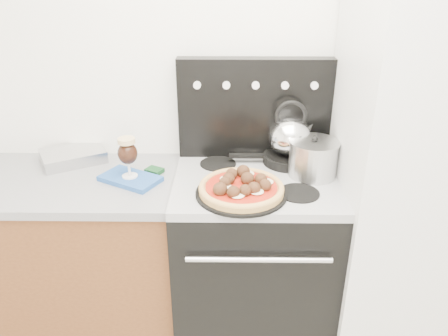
{
  "coord_description": "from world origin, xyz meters",
  "views": [
    {
      "loc": [
        -0.05,
        -0.65,
        1.84
      ],
      "look_at": [
        -0.07,
        1.05,
        1.03
      ],
      "focal_mm": 35.0,
      "sensor_mm": 36.0,
      "label": 1
    }
  ],
  "objects_px": {
    "oven_mitt": "(130,179)",
    "stove_body": "(253,261)",
    "fridge": "(409,175)",
    "pizza_pan": "(241,193)",
    "pizza": "(241,187)",
    "skillet": "(288,159)",
    "stock_pot": "(313,159)",
    "tea_kettle": "(290,133)",
    "base_cabinet": "(42,258)",
    "beer_glass": "(128,157)"
  },
  "relations": [
    {
      "from": "base_cabinet",
      "to": "oven_mitt",
      "type": "bearing_deg",
      "value": -2.74
    },
    {
      "from": "fridge",
      "to": "beer_glass",
      "type": "height_order",
      "value": "fridge"
    },
    {
      "from": "beer_glass",
      "to": "skillet",
      "type": "bearing_deg",
      "value": 12.7
    },
    {
      "from": "pizza",
      "to": "pizza_pan",
      "type": "bearing_deg",
      "value": 0.0
    },
    {
      "from": "oven_mitt",
      "to": "stove_body",
      "type": "bearing_deg",
      "value": -0.03
    },
    {
      "from": "oven_mitt",
      "to": "fridge",
      "type": "bearing_deg",
      "value": -1.12
    },
    {
      "from": "base_cabinet",
      "to": "stove_body",
      "type": "xyz_separation_m",
      "value": [
        1.1,
        -0.02,
        0.01
      ]
    },
    {
      "from": "oven_mitt",
      "to": "tea_kettle",
      "type": "xyz_separation_m",
      "value": [
        0.76,
        0.17,
        0.17
      ]
    },
    {
      "from": "skillet",
      "to": "stock_pot",
      "type": "bearing_deg",
      "value": -54.8
    },
    {
      "from": "stove_body",
      "to": "skillet",
      "type": "height_order",
      "value": "skillet"
    },
    {
      "from": "skillet",
      "to": "fridge",
      "type": "bearing_deg",
      "value": -20.3
    },
    {
      "from": "base_cabinet",
      "to": "pizza",
      "type": "bearing_deg",
      "value": -10.19
    },
    {
      "from": "fridge",
      "to": "stock_pot",
      "type": "bearing_deg",
      "value": 172.17
    },
    {
      "from": "stove_body",
      "to": "beer_glass",
      "type": "relative_size",
      "value": 4.48
    },
    {
      "from": "fridge",
      "to": "tea_kettle",
      "type": "height_order",
      "value": "fridge"
    },
    {
      "from": "pizza",
      "to": "skillet",
      "type": "relative_size",
      "value": 1.48
    },
    {
      "from": "stove_body",
      "to": "tea_kettle",
      "type": "distance_m",
      "value": 0.68
    },
    {
      "from": "stove_body",
      "to": "pizza_pan",
      "type": "bearing_deg",
      "value": -114.04
    },
    {
      "from": "base_cabinet",
      "to": "skillet",
      "type": "height_order",
      "value": "skillet"
    },
    {
      "from": "fridge",
      "to": "pizza_pan",
      "type": "bearing_deg",
      "value": -170.02
    },
    {
      "from": "pizza_pan",
      "to": "pizza",
      "type": "height_order",
      "value": "pizza"
    },
    {
      "from": "pizza",
      "to": "oven_mitt",
      "type": "bearing_deg",
      "value": 162.72
    },
    {
      "from": "skillet",
      "to": "tea_kettle",
      "type": "xyz_separation_m",
      "value": [
        0.0,
        0.0,
        0.14
      ]
    },
    {
      "from": "pizza",
      "to": "stock_pot",
      "type": "distance_m",
      "value": 0.39
    },
    {
      "from": "base_cabinet",
      "to": "fridge",
      "type": "relative_size",
      "value": 0.76
    },
    {
      "from": "base_cabinet",
      "to": "pizza_pan",
      "type": "height_order",
      "value": "pizza_pan"
    },
    {
      "from": "fridge",
      "to": "stock_pot",
      "type": "relative_size",
      "value": 8.54
    },
    {
      "from": "skillet",
      "to": "tea_kettle",
      "type": "distance_m",
      "value": 0.14
    },
    {
      "from": "beer_glass",
      "to": "tea_kettle",
      "type": "xyz_separation_m",
      "value": [
        0.76,
        0.17,
        0.06
      ]
    },
    {
      "from": "stove_body",
      "to": "skillet",
      "type": "distance_m",
      "value": 0.56
    },
    {
      "from": "skillet",
      "to": "stock_pot",
      "type": "height_order",
      "value": "stock_pot"
    },
    {
      "from": "stock_pot",
      "to": "pizza_pan",
      "type": "bearing_deg",
      "value": -149.92
    },
    {
      "from": "fridge",
      "to": "pizza_pan",
      "type": "relative_size",
      "value": 4.78
    },
    {
      "from": "stock_pot",
      "to": "stove_body",
      "type": "bearing_deg",
      "value": -172.56
    },
    {
      "from": "pizza_pan",
      "to": "stock_pot",
      "type": "bearing_deg",
      "value": 30.08
    },
    {
      "from": "fridge",
      "to": "stock_pot",
      "type": "height_order",
      "value": "fridge"
    },
    {
      "from": "beer_glass",
      "to": "tea_kettle",
      "type": "bearing_deg",
      "value": 12.7
    },
    {
      "from": "stove_body",
      "to": "pizza",
      "type": "height_order",
      "value": "pizza"
    },
    {
      "from": "base_cabinet",
      "to": "stock_pot",
      "type": "xyz_separation_m",
      "value": [
        1.37,
        0.01,
        0.57
      ]
    },
    {
      "from": "base_cabinet",
      "to": "beer_glass",
      "type": "bearing_deg",
      "value": -2.74
    },
    {
      "from": "base_cabinet",
      "to": "skillet",
      "type": "relative_size",
      "value": 5.85
    },
    {
      "from": "stove_body",
      "to": "skillet",
      "type": "bearing_deg",
      "value": 45.31
    },
    {
      "from": "stove_body",
      "to": "pizza",
      "type": "relative_size",
      "value": 2.4
    },
    {
      "from": "oven_mitt",
      "to": "skillet",
      "type": "relative_size",
      "value": 1.11
    },
    {
      "from": "stove_body",
      "to": "pizza",
      "type": "bearing_deg",
      "value": -114.04
    },
    {
      "from": "skillet",
      "to": "stock_pot",
      "type": "relative_size",
      "value": 1.11
    },
    {
      "from": "base_cabinet",
      "to": "pizza_pan",
      "type": "bearing_deg",
      "value": -10.19
    },
    {
      "from": "tea_kettle",
      "to": "fridge",
      "type": "bearing_deg",
      "value": -9.78
    },
    {
      "from": "oven_mitt",
      "to": "skillet",
      "type": "xyz_separation_m",
      "value": [
        0.76,
        0.17,
        0.03
      ]
    },
    {
      "from": "oven_mitt",
      "to": "beer_glass",
      "type": "distance_m",
      "value": 0.11
    }
  ]
}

